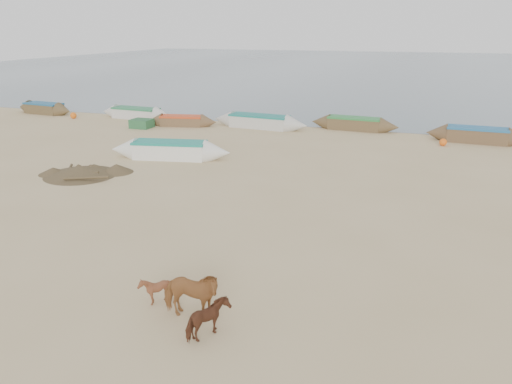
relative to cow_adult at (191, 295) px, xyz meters
The scene contains 9 objects.
ground 3.06m from the cow_adult, 104.32° to the left, with size 140.00×140.00×0.00m, color tan.
sea 84.90m from the cow_adult, 90.50° to the left, with size 160.00×160.00×0.00m, color slate.
cow_adult is the anchor object (origin of this frame).
calf_front 1.25m from the cow_adult, 164.52° to the left, with size 0.62×0.70×0.77m, color brown.
calf_right 0.97m from the cow_adult, 38.42° to the right, with size 0.91×0.77×0.91m, color #562D1B.
near_canoe 15.85m from the cow_adult, 120.29° to the left, with size 6.57×1.33×0.94m, color white, non-canonical shape.
debris_pile 14.13m from the cow_adult, 138.03° to the left, with size 3.47×3.47×0.45m, color brown.
waterline_canoes 23.76m from the cow_adult, 92.99° to the left, with size 58.25×4.42×0.94m.
beach_clutter 22.65m from the cow_adult, 80.73° to the left, with size 41.68×4.44×0.64m.
Camera 1 is at (5.69, -12.35, 6.73)m, focal length 35.00 mm.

